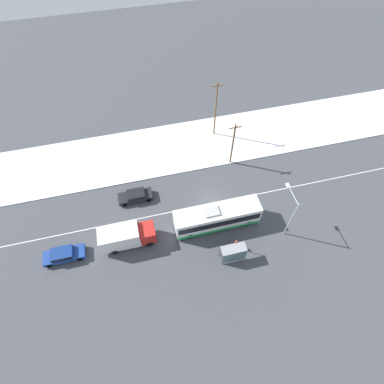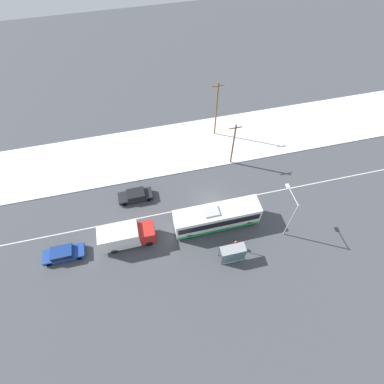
{
  "view_description": "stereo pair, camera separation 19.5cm",
  "coord_description": "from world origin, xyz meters",
  "px_view_note": "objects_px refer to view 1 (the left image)",
  "views": [
    {
      "loc": [
        -7.78,
        -20.68,
        33.89
      ],
      "look_at": [
        -2.37,
        1.54,
        1.4
      ],
      "focal_mm": 28.0,
      "sensor_mm": 36.0,
      "label": 1
    },
    {
      "loc": [
        -7.59,
        -20.73,
        33.89
      ],
      "look_at": [
        -2.37,
        1.54,
        1.4
      ],
      "focal_mm": 28.0,
      "sensor_mm": 36.0,
      "label": 2
    }
  ],
  "objects_px": {
    "city_bus": "(217,217)",
    "box_truck": "(126,236)",
    "sedan_car": "(136,196)",
    "utility_pole_roadside": "(233,144)",
    "utility_pole_snowlot": "(216,109)",
    "parked_car_near_truck": "(63,254)",
    "pedestrian_at_stop": "(236,243)",
    "streetlamp": "(290,211)",
    "bus_shelter": "(234,253)"
  },
  "relations": [
    {
      "from": "city_bus",
      "to": "bus_shelter",
      "type": "distance_m",
      "value": 5.12
    },
    {
      "from": "city_bus",
      "to": "utility_pole_roadside",
      "type": "xyz_separation_m",
      "value": [
        4.95,
        9.57,
        2.17
      ]
    },
    {
      "from": "streetlamp",
      "to": "parked_car_near_truck",
      "type": "bearing_deg",
      "value": 174.55
    },
    {
      "from": "city_bus",
      "to": "box_truck",
      "type": "height_order",
      "value": "city_bus"
    },
    {
      "from": "city_bus",
      "to": "pedestrian_at_stop",
      "type": "bearing_deg",
      "value": -70.03
    },
    {
      "from": "city_bus",
      "to": "streetlamp",
      "type": "xyz_separation_m",
      "value": [
        7.88,
        -2.65,
        2.7
      ]
    },
    {
      "from": "city_bus",
      "to": "utility_pole_roadside",
      "type": "bearing_deg",
      "value": 62.63
    },
    {
      "from": "pedestrian_at_stop",
      "to": "utility_pole_roadside",
      "type": "distance_m",
      "value": 14.02
    },
    {
      "from": "pedestrian_at_stop",
      "to": "utility_pole_snowlot",
      "type": "height_order",
      "value": "utility_pole_snowlot"
    },
    {
      "from": "city_bus",
      "to": "sedan_car",
      "type": "xyz_separation_m",
      "value": [
        -9.47,
        6.3,
        -0.95
      ]
    },
    {
      "from": "parked_car_near_truck",
      "to": "bus_shelter",
      "type": "height_order",
      "value": "bus_shelter"
    },
    {
      "from": "streetlamp",
      "to": "utility_pole_roadside",
      "type": "xyz_separation_m",
      "value": [
        -2.93,
        12.22,
        -0.53
      ]
    },
    {
      "from": "streetlamp",
      "to": "utility_pole_roadside",
      "type": "distance_m",
      "value": 12.58
    },
    {
      "from": "parked_car_near_truck",
      "to": "utility_pole_roadside",
      "type": "xyz_separation_m",
      "value": [
        23.81,
        9.67,
        3.08
      ]
    },
    {
      "from": "pedestrian_at_stop",
      "to": "streetlamp",
      "type": "distance_m",
      "value": 7.43
    },
    {
      "from": "sedan_car",
      "to": "bus_shelter",
      "type": "bearing_deg",
      "value": 131.31
    },
    {
      "from": "utility_pole_roadside",
      "to": "utility_pole_snowlot",
      "type": "relative_size",
      "value": 0.78
    },
    {
      "from": "city_bus",
      "to": "streetlamp",
      "type": "distance_m",
      "value": 8.74
    },
    {
      "from": "utility_pole_roadside",
      "to": "bus_shelter",
      "type": "bearing_deg",
      "value": -106.76
    },
    {
      "from": "sedan_car",
      "to": "utility_pole_roadside",
      "type": "distance_m",
      "value": 15.12
    },
    {
      "from": "parked_car_near_truck",
      "to": "sedan_car",
      "type": "bearing_deg",
      "value": 34.3
    },
    {
      "from": "parked_car_near_truck",
      "to": "pedestrian_at_stop",
      "type": "bearing_deg",
      "value": -10.04
    },
    {
      "from": "sedan_car",
      "to": "streetlamp",
      "type": "distance_m",
      "value": 19.87
    },
    {
      "from": "parked_car_near_truck",
      "to": "pedestrian_at_stop",
      "type": "height_order",
      "value": "pedestrian_at_stop"
    },
    {
      "from": "streetlamp",
      "to": "utility_pole_roadside",
      "type": "bearing_deg",
      "value": 103.48
    },
    {
      "from": "box_truck",
      "to": "parked_car_near_truck",
      "type": "relative_size",
      "value": 1.38
    },
    {
      "from": "box_truck",
      "to": "utility_pole_roadside",
      "type": "distance_m",
      "value": 18.95
    },
    {
      "from": "utility_pole_snowlot",
      "to": "city_bus",
      "type": "bearing_deg",
      "value": -105.0
    },
    {
      "from": "city_bus",
      "to": "parked_car_near_truck",
      "type": "distance_m",
      "value": 18.88
    },
    {
      "from": "city_bus",
      "to": "box_truck",
      "type": "bearing_deg",
      "value": 179.9
    },
    {
      "from": "utility_pole_roadside",
      "to": "utility_pole_snowlot",
      "type": "distance_m",
      "value": 6.43
    },
    {
      "from": "sedan_car",
      "to": "utility_pole_snowlot",
      "type": "xyz_separation_m",
      "value": [
        13.73,
        9.57,
        4.18
      ]
    },
    {
      "from": "parked_car_near_truck",
      "to": "utility_pole_roadside",
      "type": "bearing_deg",
      "value": 22.1
    },
    {
      "from": "utility_pole_snowlot",
      "to": "sedan_car",
      "type": "bearing_deg",
      "value": -145.11
    },
    {
      "from": "streetlamp",
      "to": "utility_pole_snowlot",
      "type": "relative_size",
      "value": 0.72
    },
    {
      "from": "city_bus",
      "to": "utility_pole_snowlot",
      "type": "relative_size",
      "value": 1.13
    },
    {
      "from": "pedestrian_at_stop",
      "to": "utility_pole_roadside",
      "type": "xyz_separation_m",
      "value": [
        3.62,
        13.25,
        2.83
      ]
    },
    {
      "from": "parked_car_near_truck",
      "to": "utility_pole_snowlot",
      "type": "xyz_separation_m",
      "value": [
        23.11,
        15.98,
        4.14
      ]
    },
    {
      "from": "parked_car_near_truck",
      "to": "pedestrian_at_stop",
      "type": "relative_size",
      "value": 2.84
    },
    {
      "from": "box_truck",
      "to": "pedestrian_at_stop",
      "type": "bearing_deg",
      "value": -16.35
    },
    {
      "from": "utility_pole_roadside",
      "to": "streetlamp",
      "type": "bearing_deg",
      "value": -76.52
    },
    {
      "from": "streetlamp",
      "to": "utility_pole_snowlot",
      "type": "bearing_deg",
      "value": 101.08
    },
    {
      "from": "parked_car_near_truck",
      "to": "utility_pole_roadside",
      "type": "distance_m",
      "value": 25.89
    },
    {
      "from": "bus_shelter",
      "to": "utility_pole_roadside",
      "type": "bearing_deg",
      "value": 73.24
    },
    {
      "from": "pedestrian_at_stop",
      "to": "utility_pole_roadside",
      "type": "relative_size",
      "value": 0.23
    },
    {
      "from": "city_bus",
      "to": "box_truck",
      "type": "relative_size",
      "value": 1.62
    },
    {
      "from": "pedestrian_at_stop",
      "to": "bus_shelter",
      "type": "relative_size",
      "value": 0.58
    },
    {
      "from": "pedestrian_at_stop",
      "to": "city_bus",
      "type": "bearing_deg",
      "value": 109.97
    },
    {
      "from": "parked_car_near_truck",
      "to": "box_truck",
      "type": "bearing_deg",
      "value": 0.92
    },
    {
      "from": "box_truck",
      "to": "pedestrian_at_stop",
      "type": "xyz_separation_m",
      "value": [
        12.6,
        -3.7,
        -0.64
      ]
    }
  ]
}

